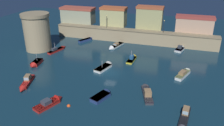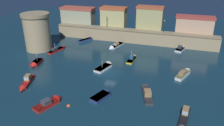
% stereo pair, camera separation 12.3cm
% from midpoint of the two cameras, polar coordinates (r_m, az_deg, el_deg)
% --- Properties ---
extents(ground_plane, '(124.86, 124.86, 0.00)m').
position_cam_midpoint_polar(ground_plane, '(50.75, -0.57, -2.51)').
color(ground_plane, '#112D3D').
extents(quay_wall, '(48.37, 2.90, 3.87)m').
position_cam_midpoint_polar(quay_wall, '(69.93, 5.08, 6.67)').
color(quay_wall, '#9E8966').
rests_on(quay_wall, ground).
extents(old_town_backdrop, '(47.20, 4.51, 6.87)m').
position_cam_midpoint_polar(old_town_backdrop, '(72.43, 3.47, 11.05)').
color(old_town_backdrop, gray).
rests_on(old_town_backdrop, ground).
extents(fortress_tower, '(7.49, 7.49, 9.99)m').
position_cam_midpoint_polar(fortress_tower, '(66.17, -18.08, 7.38)').
color(fortress_tower, '#9E8966').
rests_on(fortress_tower, ground).
extents(quay_lamp_0, '(0.32, 0.32, 3.75)m').
position_cam_midpoint_polar(quay_lamp_0, '(70.91, -1.40, 10.67)').
color(quay_lamp_0, black).
rests_on(quay_lamp_0, quay_wall).
extents(quay_lamp_1, '(0.32, 0.32, 3.52)m').
position_cam_midpoint_polar(quay_lamp_1, '(67.53, 12.66, 9.31)').
color(quay_lamp_1, black).
rests_on(quay_lamp_1, quay_wall).
extents(moored_boat_0, '(3.20, 6.81, 1.87)m').
position_cam_midpoint_polar(moored_boat_0, '(48.94, -20.51, -4.62)').
color(moored_boat_0, red).
rests_on(moored_boat_0, ground).
extents(moored_boat_1, '(3.52, 7.34, 1.93)m').
position_cam_midpoint_polar(moored_boat_1, '(43.45, 8.43, -7.02)').
color(moored_boat_1, '#333338').
rests_on(moored_boat_1, ground).
extents(moored_boat_2, '(3.55, 5.42, 1.08)m').
position_cam_midpoint_polar(moored_boat_2, '(71.76, -6.30, 5.76)').
color(moored_boat_2, navy).
rests_on(moored_boat_2, ground).
extents(moored_boat_3, '(3.59, 6.57, 1.60)m').
position_cam_midpoint_polar(moored_boat_3, '(52.02, 17.35, -2.41)').
color(moored_boat_3, white).
rests_on(moored_boat_3, ground).
extents(moored_boat_4, '(3.37, 6.26, 2.66)m').
position_cam_midpoint_polar(moored_boat_4, '(53.32, -1.57, -0.77)').
color(moored_boat_4, white).
rests_on(moored_boat_4, ground).
extents(moored_boat_5, '(1.77, 5.78, 3.17)m').
position_cam_midpoint_polar(moored_boat_5, '(57.85, 5.05, 1.22)').
color(moored_boat_5, gold).
rests_on(moored_boat_5, ground).
extents(moored_boat_6, '(3.37, 5.11, 1.72)m').
position_cam_midpoint_polar(moored_boat_6, '(42.12, -2.21, -7.91)').
color(moored_boat_6, navy).
rests_on(moored_boat_6, ground).
extents(moored_boat_7, '(2.81, 4.57, 2.05)m').
position_cam_midpoint_polar(moored_boat_7, '(66.35, 16.46, 3.41)').
color(moored_boat_7, silver).
rests_on(moored_boat_7, ground).
extents(moored_boat_8, '(3.36, 7.07, 1.52)m').
position_cam_midpoint_polar(moored_boat_8, '(65.76, 0.54, 4.11)').
color(moored_boat_8, white).
rests_on(moored_boat_8, ground).
extents(moored_boat_9, '(1.97, 6.78, 1.83)m').
position_cam_midpoint_polar(moored_boat_9, '(37.90, 17.27, -13.07)').
color(moored_boat_9, '#333338').
rests_on(moored_boat_9, ground).
extents(moored_boat_10, '(2.59, 6.81, 2.85)m').
position_cam_midpoint_polar(moored_boat_10, '(65.10, -13.24, 3.31)').
color(moored_boat_10, red).
rests_on(moored_boat_10, ground).
extents(moored_boat_11, '(2.39, 4.73, 2.81)m').
position_cam_midpoint_polar(moored_boat_11, '(57.30, -18.42, -0.12)').
color(moored_boat_11, red).
rests_on(moored_boat_11, ground).
extents(moored_boat_12, '(3.68, 5.83, 1.82)m').
position_cam_midpoint_polar(moored_boat_12, '(41.66, -14.78, -9.24)').
color(moored_boat_12, red).
rests_on(moored_boat_12, ground).
extents(mooring_buoy_0, '(0.64, 0.64, 0.64)m').
position_cam_midpoint_polar(mooring_buoy_0, '(40.58, -10.72, -10.39)').
color(mooring_buoy_0, '#EA4C19').
rests_on(mooring_buoy_0, ground).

